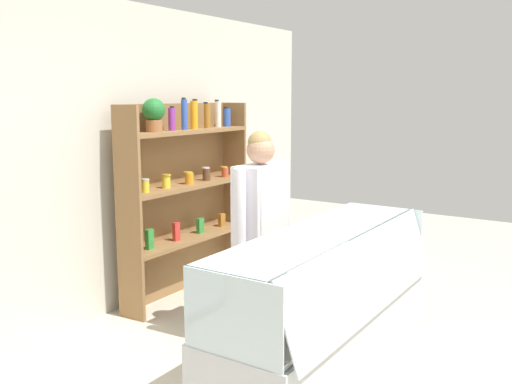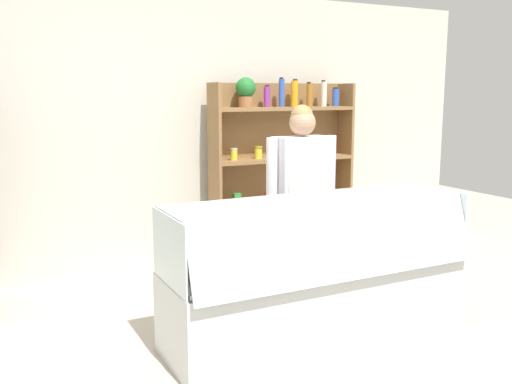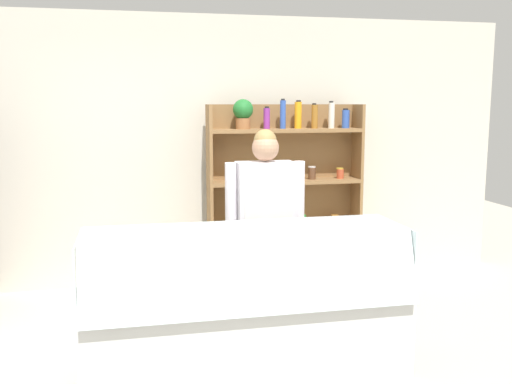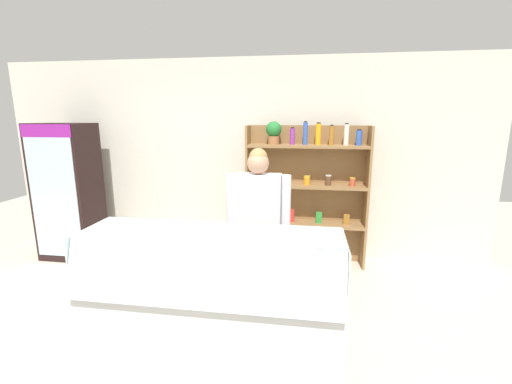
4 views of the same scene
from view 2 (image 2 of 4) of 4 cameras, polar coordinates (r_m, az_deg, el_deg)
The scene contains 5 objects.
ground_plane at distance 4.07m, azimuth 4.21°, elevation -15.21°, with size 12.00×12.00×0.00m, color beige.
back_wall at distance 5.72m, azimuth -7.29°, elevation 6.06°, with size 6.80×0.10×2.70m, color beige.
shelving_unit at distance 5.88m, azimuth 2.37°, elevation 3.21°, with size 1.55×0.29×1.88m.
deli_display_case at distance 4.10m, azimuth 6.07°, elevation -10.30°, with size 2.17×0.72×1.01m.
shop_clerk at distance 4.67m, azimuth 4.61°, elevation 0.52°, with size 0.64×0.25×1.63m.
Camera 2 is at (-1.92, -3.15, 1.73)m, focal length 40.00 mm.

